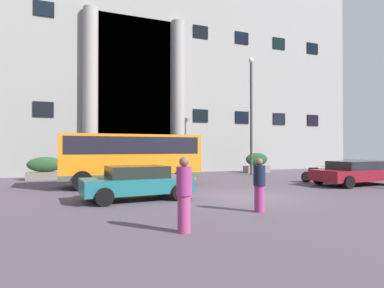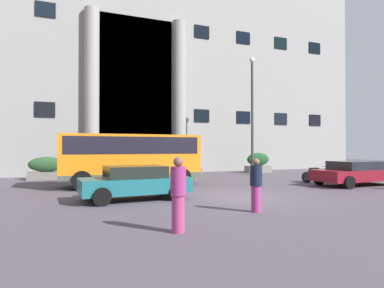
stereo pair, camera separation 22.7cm
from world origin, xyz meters
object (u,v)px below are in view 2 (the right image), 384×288
(parked_coupe_end, at_px, (356,173))
(lamppost_plaza_centre, at_px, (252,107))
(pedestrian_child_trailing, at_px, (178,194))
(orange_minibus, at_px, (131,155))
(hedge_planter_far_west, at_px, (187,166))
(parked_sedan_second, at_px, (135,182))
(hedge_planter_entrance_left, at_px, (258,163))
(bus_stop_sign, at_px, (196,154))
(pedestrian_woman_dark_dress, at_px, (256,185))
(motorcycle_far_end, at_px, (316,174))
(hedge_planter_west, at_px, (47,169))

(parked_coupe_end, relative_size, lamppost_plaza_centre, 0.55)
(pedestrian_child_trailing, xyz_separation_m, lamppost_plaza_centre, (10.07, 12.85, 3.96))
(orange_minibus, height_order, hedge_planter_far_west, orange_minibus)
(parked_sedan_second, xyz_separation_m, parked_coupe_end, (11.59, 0.40, -0.00))
(hedge_planter_entrance_left, xyz_separation_m, parked_sedan_second, (-11.69, -9.65, -0.09))
(parked_coupe_end, bearing_deg, hedge_planter_entrance_left, 88.28)
(orange_minibus, distance_m, lamppost_plaza_centre, 10.36)
(bus_stop_sign, height_order, pedestrian_woman_dark_dress, bus_stop_sign)
(parked_coupe_end, bearing_deg, motorcycle_far_end, 110.27)
(hedge_planter_entrance_left, relative_size, motorcycle_far_end, 1.05)
(parked_coupe_end, xyz_separation_m, lamppost_plaza_centre, (-1.58, 7.39, 4.17))
(orange_minibus, height_order, lamppost_plaza_centre, lamppost_plaza_centre)
(hedge_planter_entrance_left, bearing_deg, pedestrian_woman_dark_dress, -123.37)
(motorcycle_far_end, xyz_separation_m, pedestrian_child_trailing, (-10.87, -7.46, 0.42))
(parked_coupe_end, bearing_deg, pedestrian_woman_dark_dress, -155.85)
(hedge_planter_west, relative_size, lamppost_plaza_centre, 0.26)
(lamppost_plaza_centre, bearing_deg, hedge_planter_far_west, 152.59)
(hedge_planter_west, bearing_deg, hedge_planter_far_west, 1.40)
(orange_minibus, bearing_deg, hedge_planter_far_west, 46.89)
(hedge_planter_west, relative_size, pedestrian_child_trailing, 1.25)
(hedge_planter_far_west, height_order, lamppost_plaza_centre, lamppost_plaza_centre)
(orange_minibus, xyz_separation_m, hedge_planter_west, (-4.15, 5.16, -0.90))
(hedge_planter_entrance_left, distance_m, parked_coupe_end, 9.25)
(bus_stop_sign, bearing_deg, pedestrian_woman_dark_dress, -101.98)
(hedge_planter_far_west, height_order, motorcycle_far_end, hedge_planter_far_west)
(orange_minibus, xyz_separation_m, parked_sedan_second, (-0.71, -4.56, -0.91))
(hedge_planter_far_west, bearing_deg, hedge_planter_entrance_left, -2.96)
(orange_minibus, bearing_deg, lamppost_plaza_centre, 19.60)
(motorcycle_far_end, bearing_deg, parked_coupe_end, -62.65)
(parked_sedan_second, xyz_separation_m, pedestrian_woman_dark_dress, (2.91, -3.68, 0.15))
(parked_sedan_second, distance_m, pedestrian_woman_dark_dress, 4.70)
(parked_sedan_second, bearing_deg, hedge_planter_entrance_left, 36.47)
(parked_coupe_end, xyz_separation_m, motorcycle_far_end, (-0.78, 1.99, -0.21))
(orange_minibus, height_order, parked_sedan_second, orange_minibus)
(bus_stop_sign, bearing_deg, hedge_planter_west, 157.98)
(hedge_planter_far_west, bearing_deg, hedge_planter_west, -178.60)
(hedge_planter_entrance_left, distance_m, hedge_planter_far_west, 5.86)
(hedge_planter_entrance_left, bearing_deg, lamppost_plaza_centre, -132.17)
(orange_minibus, bearing_deg, parked_coupe_end, -20.49)
(lamppost_plaza_centre, bearing_deg, parked_sedan_second, -142.11)
(motorcycle_far_end, bearing_deg, hedge_planter_west, 158.78)
(pedestrian_woman_dark_dress, relative_size, lamppost_plaza_centre, 0.19)
(orange_minibus, bearing_deg, hedge_planter_west, 129.24)
(hedge_planter_entrance_left, distance_m, motorcycle_far_end, 7.31)
(hedge_planter_far_west, bearing_deg, bus_stop_sign, -102.46)
(pedestrian_woman_dark_dress, height_order, lamppost_plaza_centre, lamppost_plaza_centre)
(bus_stop_sign, relative_size, parked_coupe_end, 0.55)
(hedge_planter_far_west, relative_size, parked_sedan_second, 0.53)
(hedge_planter_west, xyz_separation_m, lamppost_plaza_centre, (13.44, -1.94, 4.16))
(orange_minibus, relative_size, hedge_planter_entrance_left, 3.44)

